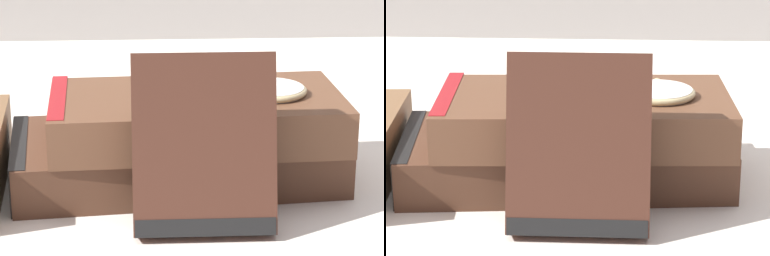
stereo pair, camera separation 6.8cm
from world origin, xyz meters
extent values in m
plane|color=silver|center=(0.00, 0.00, 0.00)|extent=(3.00, 3.00, 0.00)
cube|color=#4C2D1E|center=(0.00, 0.01, 0.02)|extent=(0.26, 0.15, 0.04)
cube|color=black|center=(-0.12, 0.00, 0.02)|extent=(0.02, 0.13, 0.04)
cube|color=brown|center=(0.02, 0.00, 0.05)|extent=(0.23, 0.13, 0.04)
cube|color=maroon|center=(-0.09, 0.00, 0.05)|extent=(0.02, 0.11, 0.04)
cube|color=#422319|center=(0.02, -0.08, 0.06)|extent=(0.10, 0.05, 0.12)
cube|color=black|center=(0.02, -0.10, 0.01)|extent=(0.09, 0.02, 0.02)
cylinder|color=white|center=(0.07, 0.00, 0.07)|extent=(0.05, 0.05, 0.01)
torus|color=tan|center=(0.07, 0.00, 0.07)|extent=(0.06, 0.06, 0.01)
sphere|color=tan|center=(0.07, 0.03, 0.07)|extent=(0.01, 0.01, 0.01)
camera|label=1|loc=(-0.02, -0.66, 0.27)|focal=85.00mm
camera|label=2|loc=(0.05, -0.66, 0.27)|focal=85.00mm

